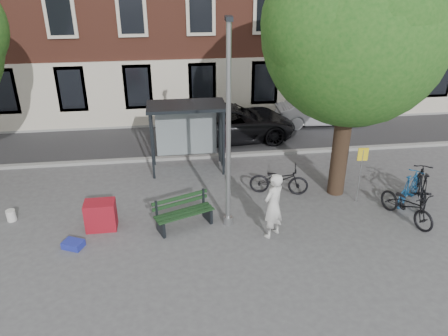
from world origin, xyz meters
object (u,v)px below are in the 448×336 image
Objects in this scene: car_silver at (319,111)px; lamppost at (228,140)px; red_stand at (101,215)px; bus_shelter at (197,121)px; bike_d at (422,187)px; notice_sign at (362,163)px; bike_b at (410,188)px; painter at (273,206)px; car_dark at (232,123)px; bench at (184,214)px; bike_a at (279,180)px; bike_c at (407,205)px.

lamppost is at bearing 147.56° from car_silver.
bus_shelter is at bearing 50.23° from red_stand.
bike_d is 1.07× the size of notice_sign.
painter is at bearing 64.38° from bike_b.
car_dark is (1.11, 6.87, -1.99)m from lamppost.
bench is at bearing 25.61° from bike_d.
bike_a reaches higher than red_stand.
bench is at bearing 154.79° from car_dark.
red_stand is at bearing -129.77° from bus_shelter.
bike_d is 10.33m from red_stand.
lamppost reaches higher than painter.
bike_a is 6.00m from red_stand.
bus_shelter reaches higher than bike_c.
bike_c is at bearing 65.63° from bike_d.
car_silver is (-0.88, 7.83, 0.07)m from bike_d.
bike_d is 7.88m from car_silver.
bus_shelter reaches higher than bench.
car_silver is (5.62, 8.24, -2.09)m from lamppost.
notice_sign is at bearing -14.23° from bench.
bike_b is at bearing 4.73° from lamppost.
lamppost is 2.28m from painter.
car_silver is at bearing 86.52° from notice_sign.
bike_c is at bearing -36.96° from bus_shelter.
painter is 1.03× the size of notice_sign.
bike_b is 0.38m from bike_d.
bike_c is at bearing -5.18° from lamppost.
bike_b is 0.32× the size of car_dark.
bench is 7.26m from car_dark.
bike_a is at bearing 40.05° from lamppost.
car_dark reaches higher than red_stand.
painter is 4.35m from bike_c.
bike_c is (-0.63, -1.01, -0.01)m from bike_b.
bike_c is (6.12, -4.61, -1.38)m from bus_shelter.
painter is at bearing 155.75° from car_silver.
painter is at bearing -11.51° from red_stand.
notice_sign is at bearing 3.84° from red_stand.
car_dark is at bearing -1.86° from bike_b.
painter reaches higher than bench.
notice_sign is (8.30, 0.56, 0.97)m from red_stand.
notice_sign is (-1.67, 0.29, 0.87)m from bike_b.
red_stand is at bearing 132.12° from car_silver.
bike_b reaches higher than bike_a.
notice_sign is at bearing -33.02° from bus_shelter.
bench is at bearing -100.37° from bus_shelter.
bus_shelter is at bearing 142.81° from car_dark.
bike_a is at bearing -175.64° from car_dark.
bike_d reaches higher than red_stand.
bike_a is (3.35, 1.63, 0.10)m from bench.
car_silver is at bearing 40.23° from red_stand.
bench is 5.96m from notice_sign.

